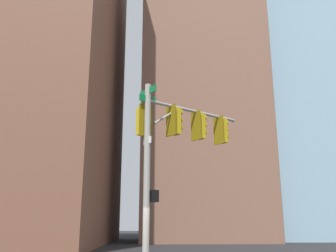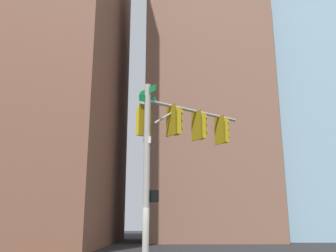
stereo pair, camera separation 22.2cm
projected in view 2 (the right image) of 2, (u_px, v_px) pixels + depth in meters
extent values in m
cylinder|color=#9E998C|center=(146.00, 180.00, 12.55)|extent=(0.22, 0.22, 6.85)
cylinder|color=#9E998C|center=(195.00, 111.00, 14.52)|extent=(2.63, 3.68, 0.12)
cylinder|color=#9E998C|center=(166.00, 117.00, 13.60)|extent=(0.66, 0.90, 0.75)
cube|color=#0F6B33|center=(148.00, 91.00, 13.36)|extent=(0.84, 0.60, 0.24)
cube|color=#0F6B33|center=(148.00, 99.00, 13.28)|extent=(0.43, 0.60, 0.24)
cube|color=white|center=(147.00, 141.00, 12.90)|extent=(0.39, 0.28, 0.24)
cube|color=gold|center=(175.00, 121.00, 13.82)|extent=(0.47, 0.47, 1.00)
cube|color=#7D640C|center=(171.00, 120.00, 13.71)|extent=(0.47, 0.34, 1.16)
sphere|color=#470A07|center=(179.00, 114.00, 14.01)|extent=(0.20, 0.20, 0.20)
cylinder|color=gold|center=(181.00, 112.00, 14.07)|extent=(0.21, 0.16, 0.23)
sphere|color=#4C330A|center=(179.00, 122.00, 13.94)|extent=(0.20, 0.20, 0.20)
cylinder|color=gold|center=(181.00, 120.00, 14.00)|extent=(0.21, 0.16, 0.23)
sphere|color=green|center=(179.00, 130.00, 13.86)|extent=(0.20, 0.20, 0.20)
cylinder|color=gold|center=(181.00, 128.00, 13.92)|extent=(0.21, 0.16, 0.23)
cube|color=gold|center=(200.00, 126.00, 14.52)|extent=(0.47, 0.47, 1.00)
cube|color=#7D640C|center=(196.00, 125.00, 14.41)|extent=(0.47, 0.34, 1.16)
sphere|color=#470A07|center=(204.00, 120.00, 14.71)|extent=(0.20, 0.20, 0.20)
cylinder|color=gold|center=(205.00, 118.00, 14.77)|extent=(0.21, 0.16, 0.23)
sphere|color=#F29E0C|center=(204.00, 127.00, 14.63)|extent=(0.20, 0.20, 0.20)
cylinder|color=gold|center=(205.00, 125.00, 14.69)|extent=(0.21, 0.16, 0.23)
sphere|color=#0A3819|center=(204.00, 134.00, 14.56)|extent=(0.20, 0.20, 0.20)
cylinder|color=gold|center=(205.00, 132.00, 14.62)|extent=(0.21, 0.16, 0.23)
cube|color=gold|center=(223.00, 131.00, 15.21)|extent=(0.47, 0.47, 1.00)
cube|color=#7D640C|center=(219.00, 130.00, 15.10)|extent=(0.47, 0.34, 1.16)
sphere|color=#470A07|center=(226.00, 124.00, 15.40)|extent=(0.20, 0.20, 0.20)
cylinder|color=gold|center=(227.00, 122.00, 15.46)|extent=(0.21, 0.16, 0.23)
sphere|color=#F29E0C|center=(226.00, 131.00, 15.33)|extent=(0.20, 0.20, 0.20)
cylinder|color=gold|center=(227.00, 129.00, 15.39)|extent=(0.21, 0.16, 0.23)
sphere|color=#0A3819|center=(227.00, 138.00, 15.25)|extent=(0.20, 0.20, 0.20)
cylinder|color=gold|center=(228.00, 136.00, 15.31)|extent=(0.21, 0.16, 0.23)
cube|color=gold|center=(143.00, 122.00, 13.33)|extent=(0.47, 0.47, 1.00)
cube|color=#7D640C|center=(146.00, 120.00, 13.18)|extent=(0.34, 0.47, 1.16)
sphere|color=red|center=(140.00, 115.00, 13.57)|extent=(0.20, 0.20, 0.20)
cylinder|color=gold|center=(139.00, 113.00, 13.64)|extent=(0.16, 0.21, 0.23)
sphere|color=#4C330A|center=(140.00, 123.00, 13.49)|extent=(0.20, 0.20, 0.20)
cylinder|color=gold|center=(139.00, 121.00, 13.57)|extent=(0.16, 0.21, 0.23)
sphere|color=#0A3819|center=(139.00, 131.00, 13.42)|extent=(0.20, 0.20, 0.20)
cylinder|color=gold|center=(139.00, 129.00, 13.49)|extent=(0.16, 0.21, 0.23)
cube|color=black|center=(153.00, 196.00, 12.56)|extent=(0.44, 0.41, 0.40)
cube|color=#EA5914|center=(156.00, 196.00, 12.64)|extent=(0.22, 0.16, 0.28)
cube|color=brown|center=(36.00, 49.00, 42.18)|extent=(27.73, 18.62, 42.34)
cube|color=#845B47|center=(203.00, 109.00, 49.38)|extent=(16.73, 14.78, 33.46)
cube|color=#8CB2C6|center=(245.00, 2.00, 62.21)|extent=(25.11, 29.75, 76.05)
cube|color=brown|center=(236.00, 120.00, 66.52)|extent=(20.20, 16.01, 39.84)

